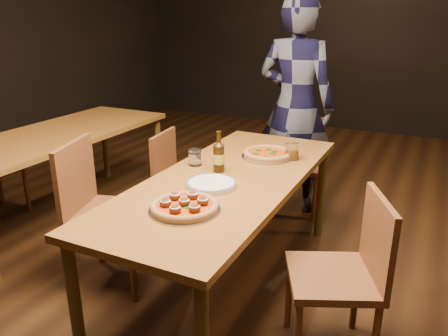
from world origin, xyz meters
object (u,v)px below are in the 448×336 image
at_px(chair_main_nw, 111,212).
at_px(diner, 295,106).
at_px(chair_main_e, 332,275).
at_px(chair_end, 298,165).
at_px(pizza_margherita, 268,154).
at_px(table_main, 228,188).
at_px(chair_main_sw, 187,184).
at_px(water_glass, 195,157).
at_px(amber_glass, 292,151).
at_px(pizza_meatball, 184,206).
at_px(plate_stack, 211,184).
at_px(table_left, 56,141).
at_px(beer_bottle, 219,158).

distance_m(chair_main_nw, diner, 1.84).
distance_m(chair_main_e, chair_end, 1.73).
bearing_deg(pizza_margherita, table_main, -99.54).
bearing_deg(chair_main_e, chair_main_sw, -145.70).
distance_m(table_main, chair_end, 1.33).
xyz_separation_m(water_glass, amber_glass, (0.51, 0.39, 0.00)).
bearing_deg(pizza_meatball, table_main, 91.74).
distance_m(table_main, water_glass, 0.32).
height_order(chair_end, pizza_margherita, chair_end).
xyz_separation_m(plate_stack, amber_glass, (0.25, 0.66, 0.04)).
height_order(chair_end, amber_glass, amber_glass).
xyz_separation_m(chair_main_sw, water_glass, (0.32, -0.41, 0.38)).
bearing_deg(table_left, pizza_meatball, -25.45).
bearing_deg(chair_main_e, water_glass, -135.82).
bearing_deg(diner, plate_stack, 95.25).
bearing_deg(table_main, pizza_meatball, -88.26).
bearing_deg(chair_main_nw, amber_glass, -67.72).
distance_m(chair_main_sw, beer_bottle, 0.79).
bearing_deg(pizza_meatball, chair_end, 89.23).
xyz_separation_m(table_main, amber_glass, (0.23, 0.48, 0.13)).
distance_m(chair_main_e, diner, 1.91).
bearing_deg(diner, pizza_meatball, 96.05).
bearing_deg(pizza_margherita, water_glass, -134.57).
distance_m(chair_main_sw, pizza_margherita, 0.76).
relative_size(beer_bottle, amber_glass, 2.20).
distance_m(table_main, chair_main_nw, 0.75).
bearing_deg(chair_main_e, chair_end, 178.43).
relative_size(pizza_margherita, beer_bottle, 1.41).
height_order(pizza_meatball, plate_stack, pizza_meatball).
height_order(chair_main_sw, chair_end, chair_main_sw).
bearing_deg(chair_end, chair_main_nw, -125.62).
bearing_deg(table_left, table_main, -10.01).
distance_m(chair_main_e, water_glass, 1.12).
distance_m(pizza_margherita, amber_glass, 0.16).
bearing_deg(beer_bottle, diner, 87.81).
xyz_separation_m(pizza_meatball, beer_bottle, (-0.10, 0.58, 0.06)).
xyz_separation_m(water_glass, diner, (0.24, 1.30, 0.12)).
height_order(chair_main_e, pizza_margherita, chair_main_e).
bearing_deg(diner, amber_glass, 110.95).
bearing_deg(plate_stack, pizza_meatball, -84.73).
relative_size(table_main, diner, 1.09).
height_order(pizza_meatball, diner, diner).
xyz_separation_m(table_main, chair_end, (0.04, 1.30, -0.25)).
bearing_deg(chair_main_nw, beer_bottle, -78.33).
relative_size(table_left, chair_main_e, 2.22).
bearing_deg(beer_bottle, chair_main_nw, -151.37).
bearing_deg(beer_bottle, pizza_meatball, -79.73).
xyz_separation_m(table_left, diner, (1.66, 1.10, 0.24)).
relative_size(table_left, pizza_margherita, 5.77).
height_order(pizza_margherita, beer_bottle, beer_bottle).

